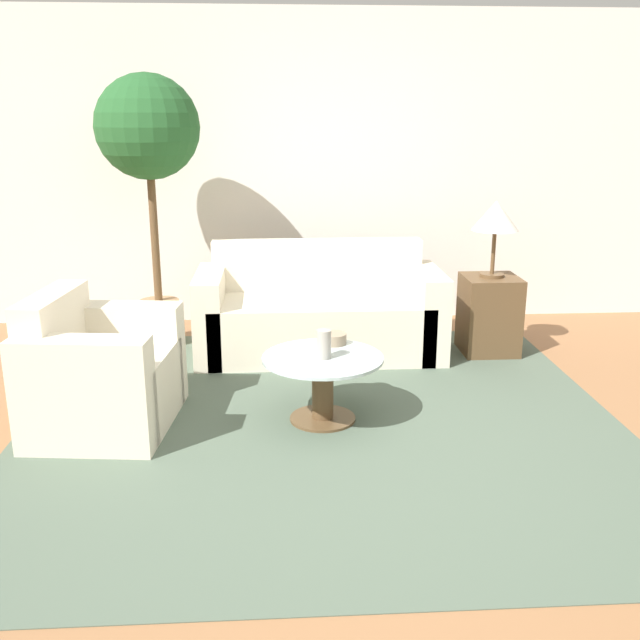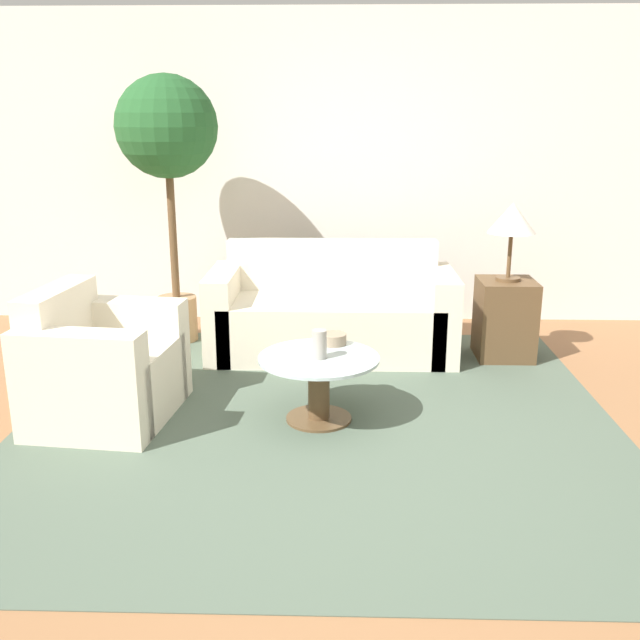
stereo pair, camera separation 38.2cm
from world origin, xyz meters
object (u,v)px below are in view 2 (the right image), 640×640
Objects in this scene: armchair at (99,371)px; table_lamp at (512,220)px; vase at (319,344)px; sofa_main at (332,315)px; bowl at (333,339)px; coffee_table at (319,379)px; potted_plant at (168,142)px.

table_lamp is at bearing -60.06° from armchair.
table_lamp is 3.33× the size of vase.
sofa_main is 1.08m from bowl.
sofa_main is at bearing 91.20° from bowl.
vase reaches higher than coffee_table.
sofa_main reaches higher than vase.
coffee_table is (1.31, -0.03, -0.03)m from armchair.
table_lamp is 0.27× the size of potted_plant.
bowl is at bearing 74.05° from vase.
coffee_table is at bearing -108.78° from bowl.
table_lamp is 2.61m from potted_plant.
coffee_table is at bearing -138.36° from table_lamp.
bowl is (1.26, -1.31, -1.12)m from potted_plant.
potted_plant is (-1.24, 0.24, 1.27)m from sofa_main.
bowl is at bearing -46.00° from potted_plant.
coffee_table is 2.34m from potted_plant.
armchair is 0.47× the size of potted_plant.
coffee_table is 0.35× the size of potted_plant.
armchair is at bearing 178.82° from coffee_table.
sofa_main reaches higher than bowl.
armchair is at bearing -171.37° from bowl.
coffee_table is 1.26× the size of table_lamp.
bowl is at bearing -88.80° from sofa_main.
vase is (-0.05, -1.34, 0.20)m from sofa_main.
sofa_main is 3.23× the size of table_lamp.
coffee_table is (-0.06, -1.31, -0.02)m from sofa_main.
potted_plant is (-1.18, 1.55, 1.30)m from coffee_table.
table_lamp is (1.35, 1.20, 0.77)m from coffee_table.
armchair is at bearing -136.91° from sofa_main.
potted_plant reaches higher than sofa_main.
sofa_main is at bearing 87.69° from vase.
coffee_table is at bearing -52.60° from potted_plant.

